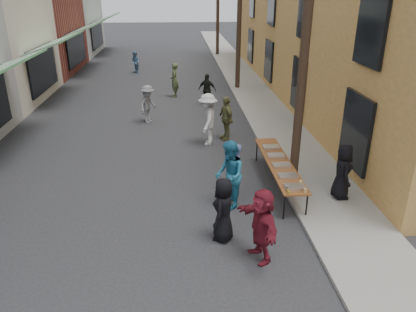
{
  "coord_description": "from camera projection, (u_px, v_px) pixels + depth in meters",
  "views": [
    {
      "loc": [
        0.92,
        -7.79,
        5.55
      ],
      "look_at": [
        1.66,
        2.2,
        1.3
      ],
      "focal_mm": 35.0,
      "sensor_mm": 36.0,
      "label": 1
    }
  ],
  "objects": [
    {
      "name": "ground",
      "position": [
        143.0,
        248.0,
        9.26
      ],
      "size": [
        120.0,
        120.0,
        0.0
      ],
      "primitive_type": "plane",
      "color": "#28282B",
      "rests_on": "ground"
    },
    {
      "name": "sidewalk",
      "position": [
        249.0,
        88.0,
        23.35
      ],
      "size": [
        2.2,
        60.0,
        0.1
      ],
      "primitive_type": "cube",
      "color": "gray",
      "rests_on": "ground"
    },
    {
      "name": "passerby_right",
      "position": [
        174.0,
        80.0,
        21.34
      ],
      "size": [
        0.45,
        0.67,
        1.79
      ],
      "primitive_type": "imported",
      "rotation": [
        0.0,
        0.0,
        4.67
      ],
      "color": "#4A5A34",
      "rests_on": "ground"
    },
    {
      "name": "serving_table",
      "position": [
        279.0,
        163.0,
        11.86
      ],
      "size": [
        0.7,
        4.0,
        0.75
      ],
      "color": "brown",
      "rests_on": "ground"
    },
    {
      "name": "server",
      "position": [
        342.0,
        171.0,
        10.97
      ],
      "size": [
        0.54,
        0.79,
        1.55
      ],
      "primitive_type": "imported",
      "rotation": [
        0.0,
        0.0,
        1.51
      ],
      "color": "black",
      "rests_on": "sidewalk"
    },
    {
      "name": "condiment_jar_b",
      "position": [
        288.0,
        191.0,
        10.12
      ],
      "size": [
        0.07,
        0.07,
        0.08
      ],
      "primitive_type": "cylinder",
      "color": "#A57F26",
      "rests_on": "serving_table"
    },
    {
      "name": "cup_stack",
      "position": [
        305.0,
        191.0,
        10.09
      ],
      "size": [
        0.08,
        0.08,
        0.12
      ],
      "primitive_type": "cylinder",
      "color": "tan",
      "rests_on": "serving_table"
    },
    {
      "name": "catering_tray_buns_end",
      "position": [
        271.0,
        147.0,
        12.84
      ],
      "size": [
        0.5,
        0.33,
        0.08
      ],
      "primitive_type": "cube",
      "color": "tan",
      "rests_on": "serving_table"
    },
    {
      "name": "utility_pole_near",
      "position": [
        307.0,
        28.0,
        10.54
      ],
      "size": [
        0.26,
        0.26,
        9.0
      ],
      "primitive_type": "cylinder",
      "color": "#2D2116",
      "rests_on": "ground"
    },
    {
      "name": "catering_tray_foil_d",
      "position": [
        276.0,
        156.0,
        12.2
      ],
      "size": [
        0.5,
        0.33,
        0.08
      ],
      "primitive_type": "cube",
      "color": "#B2B2B7",
      "rests_on": "serving_table"
    },
    {
      "name": "guest_front_b",
      "position": [
        235.0,
        170.0,
        11.31
      ],
      "size": [
        0.41,
        0.59,
        1.54
      ],
      "primitive_type": "imported",
      "rotation": [
        0.0,
        0.0,
        -1.65
      ],
      "color": "#4B5C91",
      "rests_on": "ground"
    },
    {
      "name": "guest_queue_back",
      "position": [
        261.0,
        225.0,
        8.6
      ],
      "size": [
        0.91,
        1.64,
        1.68
      ],
      "primitive_type": "imported",
      "rotation": [
        0.0,
        0.0,
        -1.29
      ],
      "color": "maroon",
      "rests_on": "ground"
    },
    {
      "name": "passerby_mid",
      "position": [
        207.0,
        90.0,
        19.87
      ],
      "size": [
        0.99,
        0.71,
        1.56
      ],
      "primitive_type": "imported",
      "rotation": [
        0.0,
        0.0,
        2.73
      ],
      "color": "black",
      "rests_on": "ground"
    },
    {
      "name": "catering_tray_buns",
      "position": [
        282.0,
        165.0,
        11.56
      ],
      "size": [
        0.5,
        0.33,
        0.08
      ],
      "primitive_type": "cube",
      "color": "tan",
      "rests_on": "serving_table"
    },
    {
      "name": "catering_tray_foil_b",
      "position": [
        288.0,
        176.0,
        10.91
      ],
      "size": [
        0.5,
        0.33,
        0.08
      ],
      "primitive_type": "cube",
      "color": "#B2B2B7",
      "rests_on": "serving_table"
    },
    {
      "name": "catering_tray_sausage",
      "position": [
        294.0,
        187.0,
        10.32
      ],
      "size": [
        0.5,
        0.33,
        0.08
      ],
      "primitive_type": "cube",
      "color": "maroon",
      "rests_on": "serving_table"
    },
    {
      "name": "guest_front_a",
      "position": [
        223.0,
        210.0,
        9.31
      ],
      "size": [
        0.76,
        0.89,
        1.55
      ],
      "primitive_type": "imported",
      "rotation": [
        0.0,
        0.0,
        -1.99
      ],
      "color": "black",
      "rests_on": "ground"
    },
    {
      "name": "guest_front_d",
      "position": [
        208.0,
        119.0,
        14.91
      ],
      "size": [
        0.97,
        1.37,
        1.93
      ],
      "primitive_type": "imported",
      "rotation": [
        0.0,
        0.0,
        -1.79
      ],
      "color": "silver",
      "rests_on": "ground"
    },
    {
      "name": "passerby_left",
      "position": [
        148.0,
        104.0,
        17.37
      ],
      "size": [
        1.03,
        1.21,
        1.63
      ],
      "primitive_type": "imported",
      "rotation": [
        0.0,
        0.0,
        1.08
      ],
      "color": "slate",
      "rests_on": "ground"
    },
    {
      "name": "guest_front_e",
      "position": [
        226.0,
        118.0,
        15.45
      ],
      "size": [
        0.72,
        1.07,
        1.69
      ],
      "primitive_type": "imported",
      "rotation": [
        0.0,
        0.0,
        -1.23
      ],
      "color": "olive",
      "rests_on": "ground"
    },
    {
      "name": "guest_front_c",
      "position": [
        229.0,
        175.0,
        10.64
      ],
      "size": [
        0.75,
        0.94,
        1.86
      ],
      "primitive_type": "imported",
      "rotation": [
        0.0,
        0.0,
        -1.52
      ],
      "color": "teal",
      "rests_on": "ground"
    },
    {
      "name": "passerby_far",
      "position": [
        135.0,
        62.0,
        27.12
      ],
      "size": [
        0.83,
        0.89,
        1.46
      ],
      "primitive_type": "imported",
      "rotation": [
        0.0,
        0.0,
        5.21
      ],
      "color": "#577FA8",
      "rests_on": "ground"
    },
    {
      "name": "utility_pole_mid",
      "position": [
        240.0,
        6.0,
        21.56
      ],
      "size": [
        0.26,
        0.26,
        9.0
      ],
      "primitive_type": "cylinder",
      "color": "#2D2116",
      "rests_on": "ground"
    },
    {
      "name": "condiment_jar_c",
      "position": [
        287.0,
        189.0,
        10.21
      ],
      "size": [
        0.07,
        0.07,
        0.08
      ],
      "primitive_type": "cylinder",
      "color": "#A57F26",
      "rests_on": "serving_table"
    },
    {
      "name": "condiment_jar_a",
      "position": [
        289.0,
        193.0,
        10.03
      ],
      "size": [
        0.07,
        0.07,
        0.08
      ],
      "primitive_type": "cylinder",
      "color": "#A57F26",
      "rests_on": "serving_table"
    }
  ]
}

